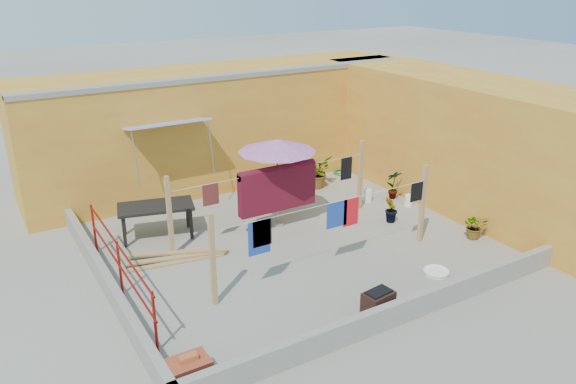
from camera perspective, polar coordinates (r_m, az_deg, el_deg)
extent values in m
plane|color=#9E998E|center=(12.61, 0.41, -5.17)|extent=(80.00, 80.00, 0.00)
cube|color=gold|center=(16.19, -6.78, 6.80)|extent=(11.00, 2.40, 3.20)
cube|color=gray|center=(14.94, -5.33, 11.71)|extent=(11.00, 0.35, 0.12)
cube|color=#2D51B2|center=(13.89, -12.15, 6.79)|extent=(2.00, 0.79, 0.22)
cylinder|color=gray|center=(13.47, -15.21, 3.17)|extent=(0.03, 0.30, 1.28)
cylinder|color=gray|center=(14.06, -7.78, 4.49)|extent=(0.03, 0.30, 1.28)
cube|color=gold|center=(15.22, 17.45, 5.01)|extent=(2.40, 9.00, 3.20)
cube|color=gray|center=(10.03, 11.35, -11.81)|extent=(8.30, 0.16, 0.44)
cube|color=gray|center=(11.19, -17.94, -8.72)|extent=(0.16, 7.30, 0.44)
cylinder|color=maroon|center=(9.23, -13.36, -12.74)|extent=(0.05, 0.05, 1.10)
cylinder|color=maroon|center=(10.90, -16.71, -7.43)|extent=(0.05, 0.05, 1.10)
cylinder|color=maroon|center=(12.67, -19.09, -3.55)|extent=(0.05, 0.05, 1.10)
cylinder|color=maroon|center=(10.68, -16.99, -5.07)|extent=(0.04, 4.20, 0.04)
cylinder|color=maroon|center=(10.88, -16.74, -7.20)|extent=(0.04, 4.20, 0.04)
cube|color=tan|center=(10.08, -7.66, -6.87)|extent=(0.09, 0.09, 1.80)
cube|color=tan|center=(12.66, 13.49, -1.21)|extent=(0.09, 0.09, 1.80)
cube|color=tan|center=(14.19, 7.38, 1.70)|extent=(0.09, 0.09, 1.80)
cube|color=tan|center=(11.94, -11.93, -2.48)|extent=(0.09, 0.09, 1.80)
cylinder|color=silver|center=(10.95, 4.25, -1.18)|extent=(5.00, 0.01, 0.01)
cylinder|color=silver|center=(12.68, -1.45, 2.09)|extent=(5.00, 0.01, 0.01)
cube|color=#520D1D|center=(12.88, -1.07, 0.27)|extent=(1.95, 0.22, 1.00)
cube|color=black|center=(13.84, 5.95, 2.40)|extent=(0.32, 0.02, 0.57)
cube|color=#5A201F|center=(12.13, -7.86, -0.26)|extent=(0.37, 0.02, 0.48)
cube|color=#1C3C98|center=(10.34, -2.94, -4.63)|extent=(0.45, 0.02, 0.68)
cube|color=black|center=(10.33, -2.65, -4.17)|extent=(0.39, 0.02, 0.53)
cube|color=red|center=(11.35, 6.41, -2.02)|extent=(0.36, 0.02, 0.59)
cube|color=#1C3C98|center=(11.15, 4.98, -2.28)|extent=(0.48, 0.02, 0.54)
cube|color=black|center=(12.41, 12.96, 0.04)|extent=(0.33, 0.02, 0.43)
cylinder|color=gray|center=(13.49, -1.05, -3.19)|extent=(0.33, 0.33, 0.05)
cylinder|color=gray|center=(13.11, -1.08, 0.85)|extent=(0.04, 0.04, 2.08)
cone|color=#CD6EB6|center=(12.81, -1.11, 4.76)|extent=(2.41, 2.41, 0.29)
cylinder|color=gray|center=(12.76, -1.12, 5.46)|extent=(0.04, 0.04, 0.09)
cube|color=black|center=(12.93, -13.30, -1.44)|extent=(1.82, 1.22, 0.06)
cube|color=black|center=(12.77, -16.30, -3.93)|extent=(0.06, 0.06, 0.73)
cube|color=black|center=(13.38, -16.36, -2.75)|extent=(0.06, 0.06, 0.73)
cube|color=black|center=(12.82, -9.81, -3.24)|extent=(0.06, 0.06, 0.73)
cube|color=black|center=(13.43, -10.17, -2.10)|extent=(0.06, 0.06, 0.73)
cube|color=#A83E26|center=(8.69, -9.99, -17.62)|extent=(0.60, 0.44, 0.43)
cube|color=#B45D2A|center=(8.53, -10.10, -16.26)|extent=(0.27, 0.13, 0.09)
cube|color=tan|center=(11.98, -11.42, -7.05)|extent=(2.07, 0.48, 0.04)
cube|color=tan|center=(12.08, -11.28, -6.53)|extent=(2.05, 0.65, 0.04)
cube|color=tan|center=(12.18, -11.14, -6.02)|extent=(1.98, 0.92, 0.04)
cube|color=black|center=(10.15, 9.13, -11.14)|extent=(0.58, 0.42, 0.45)
cube|color=black|center=(10.03, 9.22, -9.98)|extent=(0.48, 0.32, 0.04)
cylinder|color=white|center=(11.75, 14.82, -7.90)|extent=(0.49, 0.49, 0.06)
torus|color=white|center=(11.73, 14.84, -7.77)|extent=(0.52, 0.52, 0.05)
cylinder|color=white|center=(14.83, 12.15, -0.85)|extent=(0.22, 0.22, 0.30)
cylinder|color=white|center=(14.77, 12.20, -0.24)|extent=(0.06, 0.06, 0.05)
cylinder|color=white|center=(14.95, 8.10, -0.34)|extent=(0.23, 0.23, 0.31)
cylinder|color=white|center=(14.89, 8.14, 0.29)|extent=(0.06, 0.06, 0.05)
torus|color=#19721C|center=(16.97, 5.47, 1.94)|extent=(0.50, 0.50, 0.04)
torus|color=#19721C|center=(16.96, 5.47, 2.07)|extent=(0.43, 0.43, 0.04)
imported|color=#1D5C1A|center=(15.71, 2.97, 2.01)|extent=(1.01, 0.97, 0.87)
imported|color=#1D5C1A|center=(16.26, 3.28, 2.15)|extent=(0.34, 0.34, 0.59)
imported|color=#1D5C1A|center=(15.15, 10.68, 0.79)|extent=(0.47, 0.36, 0.81)
imported|color=#1D5C1A|center=(13.69, 10.47, -1.77)|extent=(0.46, 0.47, 0.67)
imported|color=#1D5C1A|center=(13.39, 18.48, -3.32)|extent=(0.70, 0.68, 0.59)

